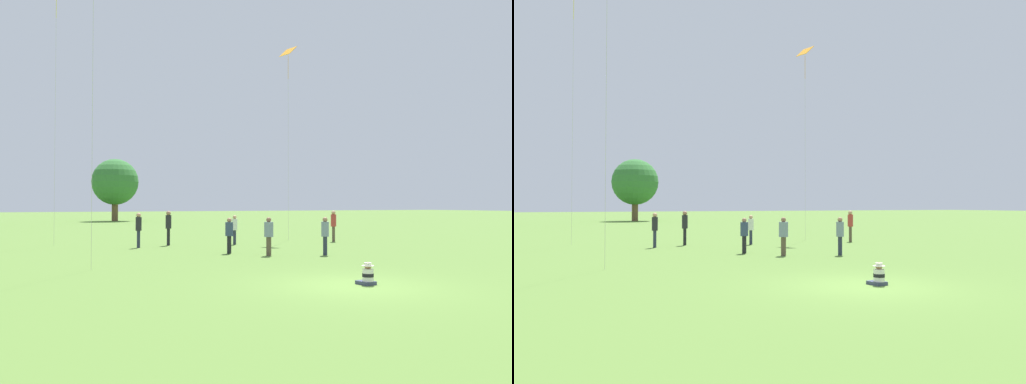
# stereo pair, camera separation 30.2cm
# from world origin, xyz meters

# --- Properties ---
(ground_plane) EXTENTS (300.00, 300.00, 0.00)m
(ground_plane) POSITION_xyz_m (0.00, 0.00, 0.00)
(ground_plane) COLOR #567A33
(seated_toddler) EXTENTS (0.42, 0.51, 0.62)m
(seated_toddler) POSITION_xyz_m (0.45, -0.01, 0.26)
(seated_toddler) COLOR #383D56
(seated_toddler) RESTS_ON ground
(person_standing_0) EXTENTS (0.41, 0.41, 1.62)m
(person_standing_0) POSITION_xyz_m (2.48, 14.26, 0.98)
(person_standing_0) COLOR #282D42
(person_standing_0) RESTS_ON ground
(person_standing_1) EXTENTS (0.42, 0.42, 1.79)m
(person_standing_1) POSITION_xyz_m (-2.75, 14.44, 1.09)
(person_standing_1) COLOR #282D42
(person_standing_1) RESTS_ON ground
(person_standing_2) EXTENTS (0.37, 0.37, 1.86)m
(person_standing_2) POSITION_xyz_m (-0.98, 15.24, 1.14)
(person_standing_2) COLOR black
(person_standing_2) RESTS_ON ground
(person_standing_3) EXTENTS (0.56, 0.56, 1.66)m
(person_standing_3) POSITION_xyz_m (1.51, 8.14, 0.97)
(person_standing_3) COLOR brown
(person_standing_3) RESTS_ON ground
(person_standing_4) EXTENTS (0.42, 0.42, 1.61)m
(person_standing_4) POSITION_xyz_m (0.32, 9.75, 0.95)
(person_standing_4) COLOR black
(person_standing_4) RESTS_ON ground
(person_standing_5) EXTENTS (0.39, 0.39, 1.66)m
(person_standing_5) POSITION_xyz_m (3.82, 7.27, 0.99)
(person_standing_5) COLOR #282D42
(person_standing_5) RESTS_ON ground
(person_standing_6) EXTENTS (0.43, 0.43, 1.85)m
(person_standing_6) POSITION_xyz_m (8.63, 13.74, 1.12)
(person_standing_6) COLOR brown
(person_standing_6) RESTS_ON ground
(kite_1) EXTENTS (0.93, 1.06, 12.09)m
(kite_1) POSITION_xyz_m (6.83, 16.02, 11.30)
(kite_1) COLOR orange
(kite_1) RESTS_ON ground
(distant_tree_1) EXTENTS (6.15, 6.15, 8.32)m
(distant_tree_1) POSITION_xyz_m (3.11, 57.18, 5.21)
(distant_tree_1) COLOR brown
(distant_tree_1) RESTS_ON ground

